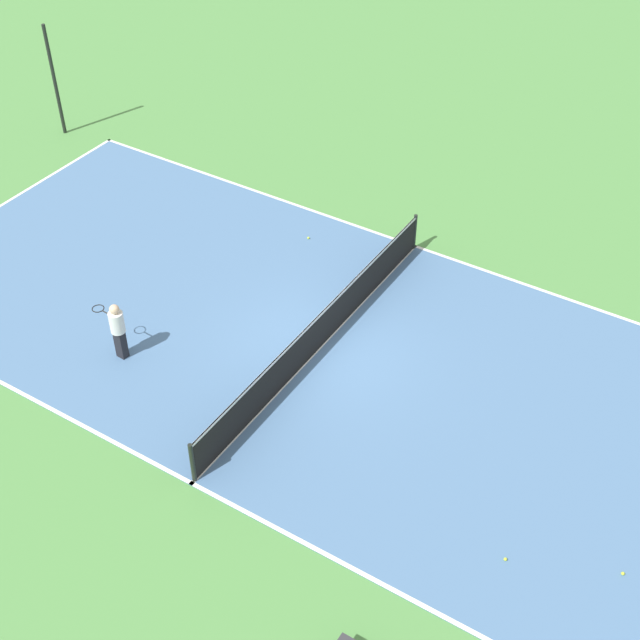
{
  "coord_description": "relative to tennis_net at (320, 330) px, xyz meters",
  "views": [
    {
      "loc": [
        -14.0,
        -8.79,
        14.82
      ],
      "look_at": [
        0.0,
        0.0,
        0.9
      ],
      "focal_mm": 50.0,
      "sensor_mm": 36.0,
      "label": 1
    }
  ],
  "objects": [
    {
      "name": "fence_post_back_right",
      "position": [
        4.74,
        13.36,
        1.32
      ],
      "size": [
        0.12,
        0.12,
        3.82
      ],
      "color": "black",
      "rests_on": "ground_plane"
    },
    {
      "name": "tennis_ball_left_sideline",
      "position": [
        -3.37,
        -6.39,
        -0.53
      ],
      "size": [
        0.07,
        0.07,
        0.07
      ],
      "primitive_type": "sphere",
      "color": "#CCE033",
      "rests_on": "court_surface"
    },
    {
      "name": "court_surface",
      "position": [
        0.0,
        0.0,
        -0.58
      ],
      "size": [
        10.33,
        23.47,
        0.02
      ],
      "color": "#4C729E",
      "rests_on": "ground_plane"
    },
    {
      "name": "tennis_ball_far_baseline",
      "position": [
        3.8,
        2.78,
        -0.53
      ],
      "size": [
        0.07,
        0.07,
        0.07
      ],
      "primitive_type": "sphere",
      "color": "#CCE033",
      "rests_on": "court_surface"
    },
    {
      "name": "tennis_net",
      "position": [
        0.0,
        0.0,
        0.0
      ],
      "size": [
        10.13,
        0.1,
        1.11
      ],
      "color": "black",
      "rests_on": "court_surface"
    },
    {
      "name": "tennis_ball_midcourt",
      "position": [
        -2.47,
        -8.44,
        -0.53
      ],
      "size": [
        0.07,
        0.07,
        0.07
      ],
      "primitive_type": "sphere",
      "color": "#CCE033",
      "rests_on": "court_surface"
    },
    {
      "name": "player_far_white",
      "position": [
        -2.86,
        3.95,
        0.35
      ],
      "size": [
        0.38,
        0.95,
        1.6
      ],
      "rotation": [
        0.0,
        0.0,
        1.51
      ],
      "color": "black",
      "rests_on": "court_surface"
    },
    {
      "name": "ground_plane",
      "position": [
        0.0,
        0.0,
        -0.59
      ],
      "size": [
        80.0,
        80.0,
        0.0
      ],
      "primitive_type": "plane",
      "color": "#518E47"
    }
  ]
}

